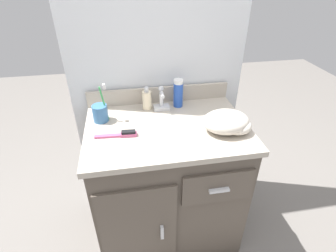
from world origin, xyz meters
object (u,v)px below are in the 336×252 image
Objects in this scene: toothbrush_cup at (100,113)px; soap_dispenser at (147,100)px; shaving_cream_can at (178,93)px; hairbrush at (122,134)px; hand_towel at (229,123)px.

toothbrush_cup reaches higher than soap_dispenser.
toothbrush_cup is 0.27m from soap_dispenser.
shaving_cream_can is at bearing 0.72° from soap_dispenser.
soap_dispenser reaches higher than hairbrush.
soap_dispenser is 0.58× the size of hand_towel.
soap_dispenser is at bearing 141.27° from hand_towel.
shaving_cream_can reaches higher than hairbrush.
shaving_cream_can is 0.79× the size of hairbrush.
hairbrush is (-0.15, -0.26, -0.05)m from soap_dispenser.
shaving_cream_can reaches higher than hand_towel.
shaving_cream_can is at bearing 12.10° from toothbrush_cup.
hand_towel is at bearing -18.32° from toothbrush_cup.
toothbrush_cup is at bearing -160.32° from soap_dispenser.
toothbrush_cup is 0.20m from hairbrush.
hairbrush is at bearing -120.40° from soap_dispenser.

